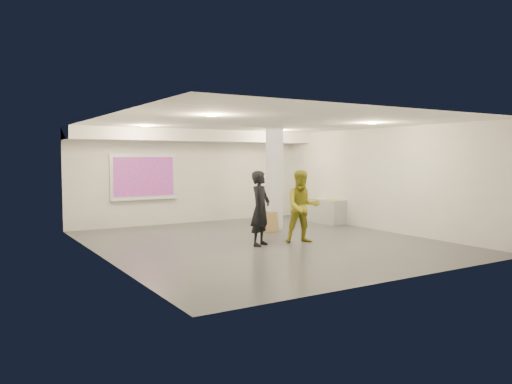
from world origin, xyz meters
TOP-DOWN VIEW (x-y plane):
  - floor at (0.00, 0.00)m, footprint 8.00×9.00m
  - ceiling at (0.00, 0.00)m, footprint 8.00×9.00m
  - wall_back at (0.00, 4.50)m, footprint 8.00×0.01m
  - wall_front at (0.00, -4.50)m, footprint 8.00×0.01m
  - wall_left at (-4.00, 0.00)m, footprint 0.01×9.00m
  - wall_right at (4.00, 0.00)m, footprint 0.01×9.00m
  - soffit_band at (0.00, 3.95)m, footprint 8.00×1.10m
  - downlight_nw at (-2.20, 2.50)m, footprint 0.22×0.22m
  - downlight_ne at (2.20, 2.50)m, footprint 0.22×0.22m
  - downlight_sw at (-2.20, -1.50)m, footprint 0.22×0.22m
  - downlight_se at (2.20, -1.50)m, footprint 0.22×0.22m
  - column at (1.50, 1.80)m, footprint 0.52×0.52m
  - projection_screen at (-1.60, 4.45)m, footprint 2.10×0.13m
  - credenza at (3.72, 2.06)m, footprint 0.58×1.34m
  - papers_stack at (3.76, 2.32)m, footprint 0.25×0.31m
  - postit_pad at (3.71, 1.77)m, footprint 0.30×0.37m
  - cardboard_back at (1.23, 1.78)m, footprint 0.52×0.20m
  - cardboard_front at (1.05, 1.34)m, footprint 0.53×0.19m
  - woman at (-0.34, -0.35)m, footprint 0.79×0.73m
  - man at (0.79, -0.54)m, footprint 1.09×0.99m

SIDE VIEW (x-z plane):
  - floor at x=0.00m, z-range -0.01..0.01m
  - cardboard_back at x=1.23m, z-range 0.00..0.56m
  - cardboard_front at x=1.05m, z-range 0.00..0.58m
  - credenza at x=3.72m, z-range 0.00..0.78m
  - papers_stack at x=3.76m, z-range 0.78..0.80m
  - postit_pad at x=3.71m, z-range 0.78..0.81m
  - woman at x=-0.34m, z-range 0.00..1.82m
  - man at x=0.79m, z-range 0.00..1.82m
  - wall_back at x=0.00m, z-range 0.00..3.00m
  - wall_front at x=0.00m, z-range 0.00..3.00m
  - wall_left at x=-4.00m, z-range 0.00..3.00m
  - wall_right at x=4.00m, z-range 0.00..3.00m
  - column at x=1.50m, z-range 0.00..3.00m
  - projection_screen at x=-1.60m, z-range 0.82..2.24m
  - soffit_band at x=0.00m, z-range 2.64..3.00m
  - downlight_nw at x=-2.20m, z-range 2.97..2.99m
  - downlight_ne at x=2.20m, z-range 2.97..2.99m
  - downlight_sw at x=-2.20m, z-range 2.97..2.99m
  - downlight_se at x=2.20m, z-range 2.97..2.99m
  - ceiling at x=0.00m, z-range 3.00..3.00m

